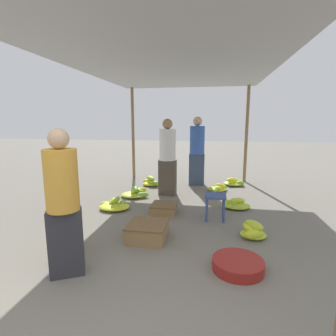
{
  "coord_description": "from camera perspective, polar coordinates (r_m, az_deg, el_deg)",
  "views": [
    {
      "loc": [
        0.69,
        -1.35,
        1.61
      ],
      "look_at": [
        0.0,
        2.65,
        0.88
      ],
      "focal_mm": 28.0,
      "sensor_mm": 36.0,
      "label": 1
    }
  ],
  "objects": [
    {
      "name": "banana_pile_right_1",
      "position": [
        5.12,
        14.46,
        -7.64
      ],
      "size": [
        0.57,
        0.47,
        0.2
      ],
      "color": "yellow",
      "rests_on": "ground"
    },
    {
      "name": "banana_pile_left_1",
      "position": [
        5.03,
        -11.49,
        -7.87
      ],
      "size": [
        0.62,
        0.56,
        0.22
      ],
      "color": "#AAC82E",
      "rests_on": "ground"
    },
    {
      "name": "banana_pile_right_0",
      "position": [
        6.17,
        10.8,
        -4.4
      ],
      "size": [
        0.47,
        0.53,
        0.19
      ],
      "color": "#91BE32",
      "rests_on": "ground"
    },
    {
      "name": "shopper_walking_mid",
      "position": [
        6.59,
        6.33,
        3.89
      ],
      "size": [
        0.39,
        0.37,
        1.71
      ],
      "color": "#384766",
      "rests_on": "ground"
    },
    {
      "name": "banana_pile_right_3",
      "position": [
        6.84,
        14.28,
        -3.08
      ],
      "size": [
        0.52,
        0.45,
        0.21
      ],
      "color": "#8DBD33",
      "rests_on": "ground"
    },
    {
      "name": "basin_black",
      "position": [
        3.14,
        14.97,
        -19.69
      ],
      "size": [
        0.56,
        0.56,
        0.12
      ],
      "color": "maroon",
      "rests_on": "ground"
    },
    {
      "name": "canopy_post_back_right",
      "position": [
        7.21,
        16.72,
        6.97
      ],
      "size": [
        0.08,
        0.08,
        2.51
      ],
      "primitive_type": "cylinder",
      "color": "olive",
      "rests_on": "ground"
    },
    {
      "name": "banana_pile_left_0",
      "position": [
        3.72,
        -21.01,
        -14.45
      ],
      "size": [
        0.42,
        0.34,
        0.25
      ],
      "color": "#C4D329",
      "rests_on": "ground"
    },
    {
      "name": "banana_pile_left_2",
      "position": [
        5.68,
        -7.16,
        -5.43
      ],
      "size": [
        0.63,
        0.47,
        0.23
      ],
      "color": "#79B536",
      "rests_on": "ground"
    },
    {
      "name": "canopy_tarp",
      "position": [
        4.55,
        0.93,
        21.87
      ],
      "size": [
        3.49,
        5.9,
        0.04
      ],
      "primitive_type": "cube",
      "color": "#B2B2B7",
      "rests_on": "canopy_post_front_left"
    },
    {
      "name": "shopper_walking_far",
      "position": [
        5.66,
        -0.11,
        2.61
      ],
      "size": [
        0.39,
        0.39,
        1.65
      ],
      "color": "#4C4238",
      "rests_on": "ground"
    },
    {
      "name": "crate_mid",
      "position": [
        4.7,
        -0.86,
        -8.77
      ],
      "size": [
        0.44,
        0.44,
        0.16
      ],
      "color": "olive",
      "rests_on": "ground"
    },
    {
      "name": "vendor_foreground",
      "position": [
        2.88,
        -21.88,
        -6.87
      ],
      "size": [
        0.44,
        0.44,
        1.54
      ],
      "color": "#2D2D33",
      "rests_on": "ground"
    },
    {
      "name": "crate_near",
      "position": [
        3.71,
        -4.47,
        -13.54
      ],
      "size": [
        0.53,
        0.53,
        0.23
      ],
      "color": "olive",
      "rests_on": "ground"
    },
    {
      "name": "banana_pile_left_3",
      "position": [
        6.61,
        -3.76,
        -3.12
      ],
      "size": [
        0.55,
        0.45,
        0.25
      ],
      "color": "#86BA34",
      "rests_on": "ground"
    },
    {
      "name": "canopy_post_back_left",
      "position": [
        7.5,
        -7.62,
        7.41
      ],
      "size": [
        0.08,
        0.08,
        2.51
      ],
      "primitive_type": "cylinder",
      "color": "olive",
      "rests_on": "ground"
    },
    {
      "name": "stool",
      "position": [
        4.39,
        10.26,
        -6.76
      ],
      "size": [
        0.34,
        0.34,
        0.42
      ],
      "color": "#384C84",
      "rests_on": "ground"
    },
    {
      "name": "banana_pile_right_2",
      "position": [
        3.93,
        17.98,
        -12.81
      ],
      "size": [
        0.36,
        0.51,
        0.25
      ],
      "color": "#8FBE32",
      "rests_on": "ground"
    }
  ]
}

